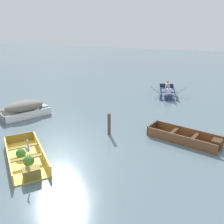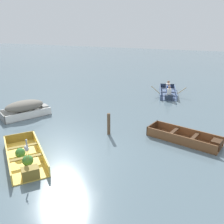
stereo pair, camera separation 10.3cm
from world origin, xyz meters
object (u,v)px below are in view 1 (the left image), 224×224
heron_on_dinghy (27,148)px  mooring_post (109,124)px  skiff_wooden_brown_mid_moored (187,138)px  dinghy_yellow_foreground (26,158)px  skiff_white_near_moored (25,108)px  rowboat_slate_blue_with_crew (167,92)px

heron_on_dinghy → mooring_post: bearing=68.7°
skiff_wooden_brown_mid_moored → heron_on_dinghy: bearing=-138.6°
dinghy_yellow_foreground → skiff_white_near_moored: 4.94m
skiff_wooden_brown_mid_moored → heron_on_dinghy: heron_on_dinghy is taller
skiff_white_near_moored → mooring_post: 5.09m
dinghy_yellow_foreground → skiff_white_near_moored: skiff_white_near_moored is taller
dinghy_yellow_foreground → skiff_white_near_moored: size_ratio=1.13×
skiff_white_near_moored → mooring_post: bearing=-6.3°
dinghy_yellow_foreground → heron_on_dinghy: size_ratio=3.70×
skiff_white_near_moored → skiff_wooden_brown_mid_moored: (8.44, -0.03, -0.35)m
skiff_white_near_moored → heron_on_dinghy: bearing=-50.0°
skiff_wooden_brown_mid_moored → mooring_post: (-3.38, -0.53, 0.36)m
heron_on_dinghy → mooring_post: (1.45, 3.73, -0.39)m
dinghy_yellow_foreground → skiff_wooden_brown_mid_moored: dinghy_yellow_foreground is taller
skiff_white_near_moored → skiff_wooden_brown_mid_moored: size_ratio=0.85×
dinghy_yellow_foreground → heron_on_dinghy: (0.53, -0.45, 0.73)m
dinghy_yellow_foreground → skiff_white_near_moored: (-3.08, 3.85, 0.33)m
skiff_white_near_moored → rowboat_slate_blue_with_crew: rowboat_slate_blue_with_crew is taller
skiff_white_near_moored → skiff_wooden_brown_mid_moored: bearing=-0.2°
dinghy_yellow_foreground → rowboat_slate_blue_with_crew: rowboat_slate_blue_with_crew is taller
heron_on_dinghy → mooring_post: 4.03m
skiff_white_near_moored → heron_on_dinghy: (3.61, -4.30, 0.40)m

